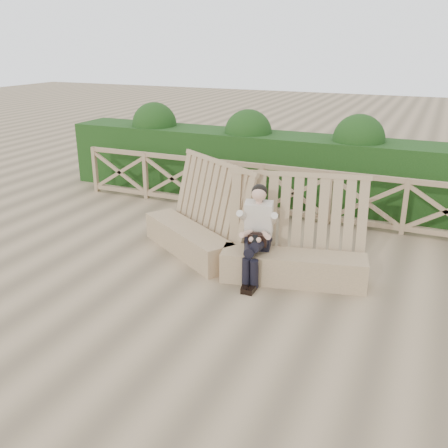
% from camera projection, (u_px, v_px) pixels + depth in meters
% --- Properties ---
extents(ground, '(60.00, 60.00, 0.00)m').
position_uv_depth(ground, '(226.00, 291.00, 7.39)').
color(ground, brown).
rests_on(ground, ground).
extents(bench, '(4.17, 1.83, 1.60)m').
position_uv_depth(bench, '(240.00, 242.00, 8.14)').
color(bench, olive).
rests_on(bench, ground).
extents(woman, '(0.49, 0.94, 1.49)m').
position_uv_depth(woman, '(257.00, 230.00, 7.55)').
color(woman, black).
rests_on(woman, ground).
extents(guardrail, '(10.10, 0.09, 1.10)m').
position_uv_depth(guardrail, '(294.00, 193.00, 10.20)').
color(guardrail, '#8B6C51').
rests_on(guardrail, ground).
extents(hedge, '(12.00, 1.20, 1.50)m').
position_uv_depth(hedge, '(310.00, 171.00, 11.16)').
color(hedge, black).
rests_on(hedge, ground).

